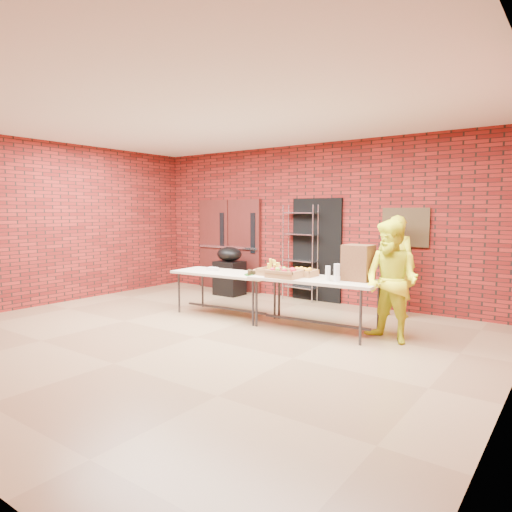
% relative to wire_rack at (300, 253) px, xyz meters
% --- Properties ---
extents(room, '(8.08, 7.08, 3.28)m').
position_rel_wire_rack_xyz_m(room, '(0.21, -3.32, 0.62)').
color(room, olive).
rests_on(room, ground).
extents(double_doors, '(1.78, 0.12, 2.10)m').
position_rel_wire_rack_xyz_m(double_doors, '(-1.99, 0.12, 0.07)').
color(double_doors, '#451513').
rests_on(double_doors, room).
extents(dark_doorway, '(1.10, 0.06, 2.10)m').
position_rel_wire_rack_xyz_m(dark_doorway, '(0.31, 0.14, 0.07)').
color(dark_doorway, black).
rests_on(dark_doorway, room).
extents(bronze_plaque, '(0.85, 0.04, 0.70)m').
position_rel_wire_rack_xyz_m(bronze_plaque, '(2.11, 0.13, 0.57)').
color(bronze_plaque, '#3B2D17').
rests_on(bronze_plaque, room).
extents(wire_rack, '(0.74, 0.32, 1.97)m').
position_rel_wire_rack_xyz_m(wire_rack, '(0.00, 0.00, 0.00)').
color(wire_rack, '#ADAEB4').
rests_on(wire_rack, room).
extents(table_left, '(1.93, 0.90, 0.77)m').
position_rel_wire_rack_xyz_m(table_left, '(-0.35, -1.99, -0.27)').
color(table_left, beige).
rests_on(table_left, room).
extents(table_right, '(2.03, 0.95, 0.82)m').
position_rel_wire_rack_xyz_m(table_right, '(1.43, -1.96, -0.24)').
color(table_right, beige).
rests_on(table_right, room).
extents(basket_bananas, '(0.45, 0.35, 0.14)m').
position_rel_wire_rack_xyz_m(basket_bananas, '(0.72, -2.06, -0.11)').
color(basket_bananas, olive).
rests_on(basket_bananas, table_right).
extents(basket_oranges, '(0.42, 0.33, 0.13)m').
position_rel_wire_rack_xyz_m(basket_oranges, '(1.14, -1.87, -0.11)').
color(basket_oranges, olive).
rests_on(basket_oranges, table_right).
extents(basket_apples, '(0.50, 0.39, 0.15)m').
position_rel_wire_rack_xyz_m(basket_apples, '(1.01, -2.18, -0.10)').
color(basket_apples, olive).
rests_on(basket_apples, table_right).
extents(muffin_tray, '(0.39, 0.39, 0.10)m').
position_rel_wire_rack_xyz_m(muffin_tray, '(0.31, -1.98, -0.17)').
color(muffin_tray, '#165416').
rests_on(muffin_tray, table_left).
extents(napkin_box, '(0.18, 0.12, 0.06)m').
position_rel_wire_rack_xyz_m(napkin_box, '(-0.65, -1.98, -0.18)').
color(napkin_box, silver).
rests_on(napkin_box, table_left).
extents(coffee_dispenser, '(0.40, 0.36, 0.53)m').
position_rel_wire_rack_xyz_m(coffee_dispenser, '(2.05, -1.79, 0.10)').
color(coffee_dispenser, brown).
rests_on(coffee_dispenser, table_right).
extents(cup_stack_front, '(0.07, 0.07, 0.22)m').
position_rel_wire_rack_xyz_m(cup_stack_front, '(1.70, -2.09, -0.06)').
color(cup_stack_front, silver).
rests_on(cup_stack_front, table_right).
extents(cup_stack_mid, '(0.09, 0.09, 0.26)m').
position_rel_wire_rack_xyz_m(cup_stack_mid, '(1.85, -2.10, -0.04)').
color(cup_stack_mid, silver).
rests_on(cup_stack_mid, table_right).
extents(cup_stack_back, '(0.07, 0.07, 0.22)m').
position_rel_wire_rack_xyz_m(cup_stack_back, '(1.80, -1.98, -0.06)').
color(cup_stack_back, silver).
rests_on(cup_stack_back, table_right).
extents(covered_grill, '(0.59, 0.49, 1.06)m').
position_rel_wire_rack_xyz_m(covered_grill, '(-1.55, -0.41, -0.45)').
color(covered_grill, black).
rests_on(covered_grill, room).
extents(volunteer_woman, '(0.66, 0.45, 1.77)m').
position_rel_wire_rack_xyz_m(volunteer_woman, '(2.10, -0.29, -0.10)').
color(volunteer_woman, '#EBF61B').
rests_on(volunteer_woman, room).
extents(volunteer_man, '(0.98, 0.85, 1.72)m').
position_rel_wire_rack_xyz_m(volunteer_man, '(2.58, -1.87, -0.12)').
color(volunteer_man, '#EBF61B').
rests_on(volunteer_man, room).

